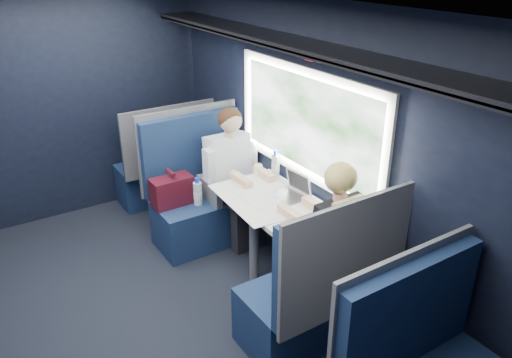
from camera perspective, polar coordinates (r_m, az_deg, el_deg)
ground at (r=4.14m, az=-10.93°, el=-15.01°), size 2.80×4.20×0.01m
room_shell at (r=3.40m, az=-12.57°, el=4.70°), size 3.00×4.40×2.40m
table at (r=4.15m, az=1.54°, el=-3.17°), size 0.62×1.00×0.74m
seat_bay_near at (r=4.85m, az=-6.28°, el=-2.15°), size 1.04×0.62×1.26m
seat_bay_far at (r=3.61m, az=7.02°, el=-12.92°), size 1.04×0.62×1.26m
seat_row_front at (r=5.63m, az=-10.36°, el=1.39°), size 1.04×0.51×1.16m
man at (r=4.69m, az=-2.55°, el=1.02°), size 0.53×0.56×1.32m
woman at (r=3.68m, az=8.66°, el=-6.35°), size 0.53×0.56×1.32m
papers at (r=4.12m, az=0.52°, el=-2.13°), size 0.63×0.87×0.01m
laptop at (r=4.15m, az=4.30°, el=-1.21°), size 0.23×0.30×0.21m
bottle_small at (r=4.48m, az=2.25°, el=1.64°), size 0.07×0.07×0.25m
cup at (r=4.52m, az=0.27°, el=1.01°), size 0.07×0.07×0.10m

